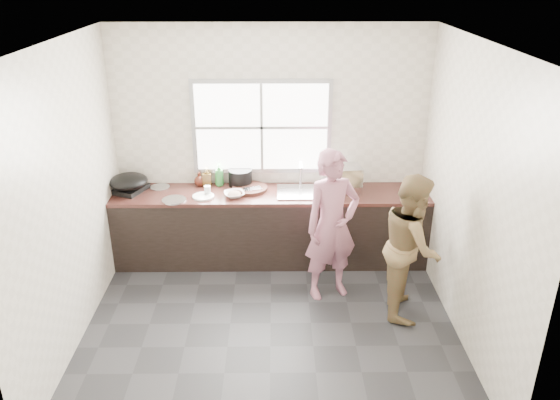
{
  "coord_description": "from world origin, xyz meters",
  "views": [
    {
      "loc": [
        0.05,
        -4.45,
        3.3
      ],
      "look_at": [
        0.1,
        0.65,
        1.05
      ],
      "focal_mm": 35.0,
      "sensor_mm": 36.0,
      "label": 1
    }
  ],
  "objects_px": {
    "bottle_brown_short": "(199,179)",
    "burner": "(128,189)",
    "bowl_crabs": "(339,187)",
    "pot_lid_left": "(174,200)",
    "black_pot": "(240,178)",
    "bottle_brown_tall": "(207,177)",
    "wok": "(129,181)",
    "plate_food": "(203,196)",
    "woman": "(332,230)",
    "bowl_mince": "(234,194)",
    "cutting_board": "(250,188)",
    "glass_jar": "(207,190)",
    "person_side": "(411,246)",
    "bowl_held": "(333,197)",
    "bottle_green": "(219,175)",
    "pot_lid_right": "(160,187)",
    "dish_rack": "(342,179)"
  },
  "relations": [
    {
      "from": "plate_food",
      "to": "pot_lid_left",
      "type": "height_order",
      "value": "plate_food"
    },
    {
      "from": "glass_jar",
      "to": "burner",
      "type": "relative_size",
      "value": 0.28
    },
    {
      "from": "glass_jar",
      "to": "person_side",
      "type": "bearing_deg",
      "value": -25.48
    },
    {
      "from": "pot_lid_right",
      "to": "burner",
      "type": "bearing_deg",
      "value": -165.22
    },
    {
      "from": "woman",
      "to": "bowl_mince",
      "type": "xyz_separation_m",
      "value": [
        -1.04,
        0.64,
        0.13
      ]
    },
    {
      "from": "bowl_mince",
      "to": "bottle_brown_short",
      "type": "height_order",
      "value": "bottle_brown_short"
    },
    {
      "from": "dish_rack",
      "to": "pot_lid_right",
      "type": "height_order",
      "value": "dish_rack"
    },
    {
      "from": "plate_food",
      "to": "glass_jar",
      "type": "xyz_separation_m",
      "value": [
        0.04,
        0.07,
        0.04
      ]
    },
    {
      "from": "woman",
      "to": "bowl_crabs",
      "type": "xyz_separation_m",
      "value": [
        0.16,
        0.83,
        0.14
      ]
    },
    {
      "from": "bowl_mince",
      "to": "pot_lid_right",
      "type": "xyz_separation_m",
      "value": [
        -0.89,
        0.28,
        -0.02
      ]
    },
    {
      "from": "woman",
      "to": "bottle_brown_tall",
      "type": "xyz_separation_m",
      "value": [
        -1.38,
        0.98,
        0.21
      ]
    },
    {
      "from": "person_side",
      "to": "pot_lid_left",
      "type": "xyz_separation_m",
      "value": [
        -2.45,
        0.84,
        0.13
      ]
    },
    {
      "from": "person_side",
      "to": "black_pot",
      "type": "height_order",
      "value": "person_side"
    },
    {
      "from": "person_side",
      "to": "bottle_green",
      "type": "relative_size",
      "value": 5.48
    },
    {
      "from": "bottle_brown_short",
      "to": "burner",
      "type": "xyz_separation_m",
      "value": [
        -0.81,
        -0.16,
        -0.05
      ]
    },
    {
      "from": "bowl_crabs",
      "to": "bowl_held",
      "type": "xyz_separation_m",
      "value": [
        -0.1,
        -0.28,
        0.0
      ]
    },
    {
      "from": "wok",
      "to": "bowl_held",
      "type": "bearing_deg",
      "value": -5.55
    },
    {
      "from": "plate_food",
      "to": "black_pot",
      "type": "bearing_deg",
      "value": 40.72
    },
    {
      "from": "bottle_brown_short",
      "to": "pot_lid_right",
      "type": "height_order",
      "value": "bottle_brown_short"
    },
    {
      "from": "bottle_green",
      "to": "pot_lid_right",
      "type": "bearing_deg",
      "value": -174.81
    },
    {
      "from": "bottle_brown_tall",
      "to": "bottle_brown_short",
      "type": "bearing_deg",
      "value": 180.0
    },
    {
      "from": "glass_jar",
      "to": "pot_lid_left",
      "type": "bearing_deg",
      "value": -155.74
    },
    {
      "from": "black_pot",
      "to": "glass_jar",
      "type": "bearing_deg",
      "value": -142.86
    },
    {
      "from": "bottle_green",
      "to": "wok",
      "type": "distance_m",
      "value": 1.03
    },
    {
      "from": "person_side",
      "to": "pot_lid_right",
      "type": "xyz_separation_m",
      "value": [
        -2.68,
        1.22,
        0.13
      ]
    },
    {
      "from": "bowl_mince",
      "to": "bottle_brown_short",
      "type": "relative_size",
      "value": 1.5
    },
    {
      "from": "bowl_crabs",
      "to": "pot_lid_left",
      "type": "xyz_separation_m",
      "value": [
        -1.86,
        -0.28,
        -0.03
      ]
    },
    {
      "from": "plate_food",
      "to": "bottle_brown_tall",
      "type": "relative_size",
      "value": 1.18
    },
    {
      "from": "wok",
      "to": "pot_lid_right",
      "type": "xyz_separation_m",
      "value": [
        0.31,
        0.15,
        -0.14
      ]
    },
    {
      "from": "wok",
      "to": "plate_food",
      "type": "bearing_deg",
      "value": -9.02
    },
    {
      "from": "plate_food",
      "to": "wok",
      "type": "distance_m",
      "value": 0.88
    },
    {
      "from": "cutting_board",
      "to": "glass_jar",
      "type": "distance_m",
      "value": 0.49
    },
    {
      "from": "cutting_board",
      "to": "dish_rack",
      "type": "relative_size",
      "value": 0.99
    },
    {
      "from": "bowl_mince",
      "to": "pot_lid_left",
      "type": "xyz_separation_m",
      "value": [
        -0.66,
        -0.1,
        -0.02
      ]
    },
    {
      "from": "wok",
      "to": "burner",
      "type": "bearing_deg",
      "value": 121.41
    },
    {
      "from": "person_side",
      "to": "bottle_brown_tall",
      "type": "xyz_separation_m",
      "value": [
        -2.14,
        1.28,
        0.23
      ]
    },
    {
      "from": "dish_rack",
      "to": "bottle_brown_short",
      "type": "bearing_deg",
      "value": 166.46
    },
    {
      "from": "black_pot",
      "to": "burner",
      "type": "height_order",
      "value": "black_pot"
    },
    {
      "from": "person_side",
      "to": "bowl_mince",
      "type": "bearing_deg",
      "value": 70.94
    },
    {
      "from": "bottle_brown_tall",
      "to": "wok",
      "type": "distance_m",
      "value": 0.89
    },
    {
      "from": "bowl_mince",
      "to": "bowl_held",
      "type": "relative_size",
      "value": 1.1
    },
    {
      "from": "pot_lid_left",
      "to": "burner",
      "type": "bearing_deg",
      "value": 153.9
    },
    {
      "from": "black_pot",
      "to": "burner",
      "type": "relative_size",
      "value": 0.74
    },
    {
      "from": "woman",
      "to": "bottle_green",
      "type": "bearing_deg",
      "value": 120.71
    },
    {
      "from": "bottle_brown_tall",
      "to": "bowl_held",
      "type": "bearing_deg",
      "value": -16.98
    },
    {
      "from": "cutting_board",
      "to": "bowl_mince",
      "type": "xyz_separation_m",
      "value": [
        -0.17,
        -0.19,
        0.01
      ]
    },
    {
      "from": "burner",
      "to": "wok",
      "type": "xyz_separation_m",
      "value": [
        0.04,
        -0.06,
        0.11
      ]
    },
    {
      "from": "bowl_mince",
      "to": "bowl_held",
      "type": "height_order",
      "value": "bowl_held"
    },
    {
      "from": "plate_food",
      "to": "wok",
      "type": "height_order",
      "value": "wok"
    },
    {
      "from": "pot_lid_right",
      "to": "woman",
      "type": "bearing_deg",
      "value": -25.52
    }
  ]
}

